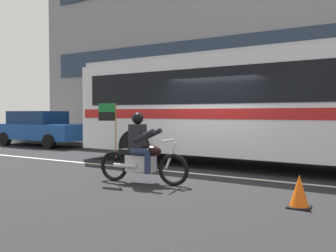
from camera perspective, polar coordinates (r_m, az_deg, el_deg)
ground_plane at (r=9.30m, az=6.99°, el=-7.43°), size 60.00×60.00×0.00m
sidewalk_curb at (r=14.10m, az=14.91°, el=-3.89°), size 28.00×3.80×0.15m
lane_center_stripe at (r=8.76m, az=5.48°, el=-8.00°), size 26.60×0.14×0.01m
office_building_facade at (r=16.96m, az=17.16°, el=18.74°), size 28.00×0.89×12.80m
transit_bus at (r=9.97m, az=15.48°, el=4.02°), size 11.48×2.95×3.22m
motorcycle_with_rider at (r=7.54m, az=-4.45°, el=-4.57°), size 2.18×0.68×1.78m
parked_sedan_curbside at (r=17.22m, az=-20.63°, el=-0.28°), size 4.83×1.91×1.64m
fire_hydrant at (r=15.17m, az=-4.16°, el=-1.72°), size 0.22×0.30×0.75m
traffic_cone at (r=6.07m, az=21.11°, el=-10.28°), size 0.36×0.36×0.55m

